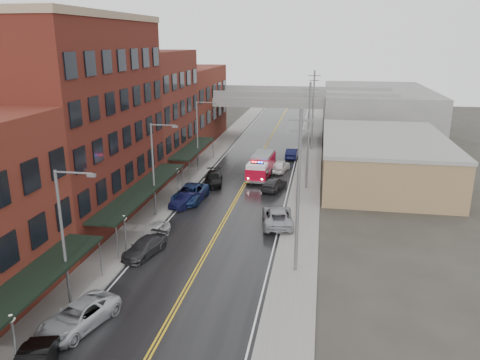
{
  "coord_description": "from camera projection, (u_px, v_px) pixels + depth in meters",
  "views": [
    {
      "loc": [
        8.55,
        -16.22,
        16.42
      ],
      "look_at": [
        0.88,
        27.44,
        3.0
      ],
      "focal_mm": 35.0,
      "sensor_mm": 36.0,
      "label": 1
    }
  ],
  "objects": [
    {
      "name": "globe_lamp_1",
      "position": [
        124.0,
        225.0,
        36.93
      ],
      "size": [
        0.44,
        0.44,
        3.12
      ],
      "color": "#59595B",
      "rests_on": "ground"
    },
    {
      "name": "curb_right",
      "position": [
        289.0,
        202.0,
        48.78
      ],
      "size": [
        0.3,
        160.0,
        0.15
      ],
      "primitive_type": "cube",
      "color": "gray",
      "rests_on": "ground"
    },
    {
      "name": "parked_car_right_1",
      "position": [
        274.0,
        184.0,
        52.91
      ],
      "size": [
        2.95,
        4.96,
        1.35
      ],
      "primitive_type": "imported",
      "rotation": [
        0.0,
        0.0,
        2.9
      ],
      "color": "#2B2A2D",
      "rests_on": "ground"
    },
    {
      "name": "parked_car_left_7",
      "position": [
        213.0,
        179.0,
        54.65
      ],
      "size": [
        2.91,
        5.33,
        1.47
      ],
      "primitive_type": "imported",
      "rotation": [
        0.0,
        0.0,
        0.18
      ],
      "color": "black",
      "rests_on": "ground"
    },
    {
      "name": "street_lamp_0",
      "position": [
        66.0,
        230.0,
        28.58
      ],
      "size": [
        2.64,
        0.22,
        9.0
      ],
      "color": "#59595B",
      "rests_on": "ground"
    },
    {
      "name": "utility_pole_2",
      "position": [
        313.0,
        109.0,
        70.28
      ],
      "size": [
        1.8,
        0.24,
        12.0
      ],
      "color": "#59595B",
      "rests_on": "ground"
    },
    {
      "name": "parked_car_right_3",
      "position": [
        292.0,
        153.0,
        66.78
      ],
      "size": [
        1.79,
        4.57,
        1.48
      ],
      "primitive_type": "imported",
      "rotation": [
        0.0,
        0.0,
        3.09
      ],
      "color": "black",
      "rests_on": "ground"
    },
    {
      "name": "fire_truck",
      "position": [
        261.0,
        166.0,
        57.33
      ],
      "size": [
        3.4,
        7.75,
        2.78
      ],
      "rotation": [
        0.0,
        0.0,
        -0.05
      ],
      "color": "#A5071F",
      "rests_on": "ground"
    },
    {
      "name": "parked_car_left_6",
      "position": [
        190.0,
        193.0,
        49.14
      ],
      "size": [
        3.1,
        6.12,
        1.66
      ],
      "primitive_type": "imported",
      "rotation": [
        0.0,
        0.0,
        -0.06
      ],
      "color": "#14234B",
      "rests_on": "ground"
    },
    {
      "name": "globe_lamp_2",
      "position": [
        177.0,
        176.0,
        50.13
      ],
      "size": [
        0.44,
        0.44,
        3.12
      ],
      "color": "#59595B",
      "rests_on": "ground"
    },
    {
      "name": "overpass",
      "position": [
        271.0,
        104.0,
        78.17
      ],
      "size": [
        40.0,
        10.0,
        7.5
      ],
      "color": "slate",
      "rests_on": "ground"
    },
    {
      "name": "parked_car_right_0",
      "position": [
        277.0,
        216.0,
        42.83
      ],
      "size": [
        3.5,
        6.15,
        1.62
      ],
      "primitive_type": "imported",
      "rotation": [
        0.0,
        0.0,
        3.29
      ],
      "color": "gray",
      "rests_on": "ground"
    },
    {
      "name": "awning_1",
      "position": [
        143.0,
        189.0,
        43.52
      ],
      "size": [
        2.6,
        18.0,
        3.09
      ],
      "color": "black",
      "rests_on": "ground"
    },
    {
      "name": "parked_car_left_4",
      "position": [
        154.0,
        232.0,
        39.56
      ],
      "size": [
        2.06,
        4.26,
        1.4
      ],
      "primitive_type": "imported",
      "rotation": [
        0.0,
        0.0,
        -0.1
      ],
      "color": "#B8B8B8",
      "rests_on": "ground"
    },
    {
      "name": "tan_building",
      "position": [
        383.0,
        160.0,
        55.79
      ],
      "size": [
        14.0,
        22.0,
        5.0
      ],
      "primitive_type": "cube",
      "color": "#886949",
      "rests_on": "ground"
    },
    {
      "name": "utility_pole_0",
      "position": [
        298.0,
        190.0,
        32.58
      ],
      "size": [
        1.8,
        0.24,
        12.0
      ],
      "color": "#59595B",
      "rests_on": "ground"
    },
    {
      "name": "street_lamp_2",
      "position": [
        199.0,
        132.0,
        58.75
      ],
      "size": [
        2.64,
        0.22,
        9.0
      ],
      "color": "#59595B",
      "rests_on": "ground"
    },
    {
      "name": "sidewalk_right",
      "position": [
        305.0,
        203.0,
        48.51
      ],
      "size": [
        3.0,
        160.0,
        0.15
      ],
      "primitive_type": "cube",
      "color": "slate",
      "rests_on": "ground"
    },
    {
      "name": "parked_car_left_5",
      "position": [
        186.0,
        200.0,
        47.55
      ],
      "size": [
        2.82,
        4.47,
        1.39
      ],
      "primitive_type": "imported",
      "rotation": [
        0.0,
        0.0,
        -0.35
      ],
      "color": "black",
      "rests_on": "ground"
    },
    {
      "name": "curb_left",
      "position": [
        185.0,
        196.0,
        50.65
      ],
      "size": [
        0.3,
        160.0,
        0.15
      ],
      "primitive_type": "cube",
      "color": "gray",
      "rests_on": "ground"
    },
    {
      "name": "awning_2",
      "position": [
        194.0,
        148.0,
        60.01
      ],
      "size": [
        2.6,
        13.0,
        3.09
      ],
      "color": "black",
      "rests_on": "ground"
    },
    {
      "name": "globe_lamp_0",
      "position": [
        13.0,
        328.0,
        23.74
      ],
      "size": [
        0.44,
        0.44,
        3.12
      ],
      "color": "#59595B",
      "rests_on": "ground"
    },
    {
      "name": "brick_building_b",
      "position": [
        79.0,
        123.0,
        42.74
      ],
      "size": [
        9.0,
        20.0,
        18.0
      ],
      "primitive_type": "cube",
      "color": "#4C1614",
      "rests_on": "ground"
    },
    {
      "name": "parked_car_right_2",
      "position": [
        280.0,
        166.0,
        60.05
      ],
      "size": [
        2.57,
        4.7,
        1.52
      ],
      "primitive_type": "imported",
      "rotation": [
        0.0,
        0.0,
        2.96
      ],
      "color": "white",
      "rests_on": "ground"
    },
    {
      "name": "right_far_block",
      "position": [
        376.0,
        111.0,
        83.3
      ],
      "size": [
        18.0,
        30.0,
        8.0
      ],
      "primitive_type": "cube",
      "color": "slate",
      "rests_on": "ground"
    },
    {
      "name": "brick_building_far",
      "position": [
        187.0,
        105.0,
        76.6
      ],
      "size": [
        9.0,
        20.0,
        12.0
      ],
      "primitive_type": "cube",
      "color": "maroon",
      "rests_on": "ground"
    },
    {
      "name": "brick_building_c",
      "position": [
        149.0,
        112.0,
        59.67
      ],
      "size": [
        9.0,
        15.0,
        15.0
      ],
      "primitive_type": "cube",
      "color": "#5B261B",
      "rests_on": "ground"
    },
    {
      "name": "utility_pole_1",
      "position": [
        308.0,
        135.0,
        51.43
      ],
      "size": [
        1.8,
        0.24,
        12.0
      ],
      "color": "#59595B",
      "rests_on": "ground"
    },
    {
      "name": "sidewalk_left",
      "position": [
        170.0,
        195.0,
        50.93
      ],
      "size": [
        3.0,
        160.0,
        0.15
      ],
      "primitive_type": "cube",
      "color": "slate",
      "rests_on": "ground"
    },
    {
      "name": "road",
      "position": [
        236.0,
        200.0,
        49.74
      ],
      "size": [
        11.0,
        160.0,
        0.02
      ],
      "primitive_type": "cube",
      "color": "black",
      "rests_on": "ground"
    },
    {
      "name": "parked_car_left_3",
      "position": [
        145.0,
        247.0,
        36.85
      ],
      "size": [
        2.94,
        4.87,
        1.32
      ],
      "primitive_type": "imported",
      "rotation": [
        0.0,
        0.0,
        -0.26
      ],
      "color": "#29292C",
      "rests_on": "ground"
    },
    {
      "name": "street_lamp_1",
      "position": [
        155.0,
        164.0,
        43.67
      ],
      "size": [
        2.64,
        0.22,
        9.0
      ],
      "color": "#59595B",
      "rests_on": "ground"
    },
    {
      "name": "awning_0",
      "position": [
        16.0,
        294.0,
        25.61
      ],
      "size": [
        2.6,
        16.0,
        3.09
      ],
      "color": "black",
      "rests_on": "ground"
    },
    {
      "name": "parked_car_left_2",
      "position": [
        78.0,
        316.0,
        27.54
      ],
      "size": [
        3.89,
        5.81,
        1.48
      ],
      "primitive_type": "imported",
      "rotation": [
        0.0,
        0.0,
        -0.29
      ],
      "color": "#AAAEB2",
      "rests_on": "ground"
    }
  ]
}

